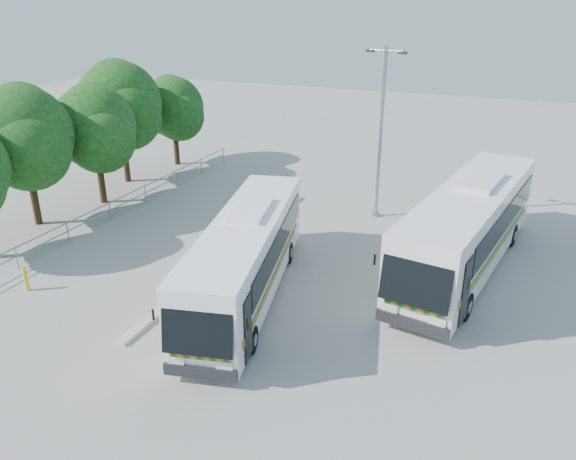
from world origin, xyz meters
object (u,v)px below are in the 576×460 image
at_px(coach_main, 246,256).
at_px(coach_adjacent, 468,226).
at_px(tree_far_d, 121,104).
at_px(tree_far_b, 24,136).
at_px(tree_far_e, 174,107).
at_px(lamppost, 381,127).
at_px(bollard, 26,278).
at_px(tree_far_c, 95,127).

xyz_separation_m(coach_main, coach_adjacent, (7.43, 5.71, 0.21)).
xyz_separation_m(tree_far_d, coach_adjacent, (20.81, -4.40, -2.88)).
distance_m(tree_far_b, tree_far_e, 12.13).
distance_m(lamppost, bollard, 17.49).
bearing_deg(tree_far_d, tree_far_e, 81.37).
height_order(tree_far_e, lamppost, lamppost).
height_order(tree_far_d, coach_adjacent, tree_far_d).
xyz_separation_m(tree_far_c, bollard, (4.02, -9.42, -3.73)).
distance_m(coach_adjacent, bollard, 17.92).
bearing_deg(coach_main, bollard, -172.48).
height_order(coach_main, coach_adjacent, coach_adjacent).
bearing_deg(coach_adjacent, tree_far_b, -162.07).
bearing_deg(tree_far_c, lamppost, 14.86).
height_order(coach_main, bollard, coach_main).
distance_m(tree_far_c, bollard, 10.90).
height_order(lamppost, bollard, lamppost).
bearing_deg(bollard, tree_far_c, 113.12).
distance_m(tree_far_d, lamppost, 15.78).
bearing_deg(lamppost, tree_far_d, -164.95).
bearing_deg(bollard, tree_far_e, 104.41).
bearing_deg(tree_far_d, lamppost, 0.62).
relative_size(tree_far_b, tree_far_e, 1.17).
distance_m(tree_far_e, coach_main, 19.48).
height_order(coach_main, lamppost, lamppost).
xyz_separation_m(coach_main, bollard, (-8.17, -3.00, -1.20)).
xyz_separation_m(tree_far_c, coach_adjacent, (19.62, -0.70, -2.32)).
xyz_separation_m(tree_far_b, lamppost, (15.48, 7.77, 0.17)).
height_order(tree_far_c, tree_far_d, tree_far_d).
relative_size(tree_far_c, tree_far_e, 1.10).
bearing_deg(tree_far_b, tree_far_c, 77.09).
bearing_deg(coach_main, lamppost, 64.18).
height_order(tree_far_c, coach_main, tree_far_c).
bearing_deg(tree_far_d, tree_far_c, -72.17).
bearing_deg(coach_adjacent, tree_far_e, 165.21).
xyz_separation_m(tree_far_e, coach_adjacent, (20.12, -8.90, -1.95)).
relative_size(tree_far_e, coach_adjacent, 0.46).
bearing_deg(tree_far_b, tree_far_d, 92.23).
relative_size(tree_far_c, tree_far_d, 0.88).
bearing_deg(tree_far_d, coach_main, -37.09).
distance_m(tree_far_c, lamppost, 15.10).
height_order(tree_far_b, coach_adjacent, tree_far_b).
bearing_deg(coach_adjacent, tree_far_c, -172.98).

